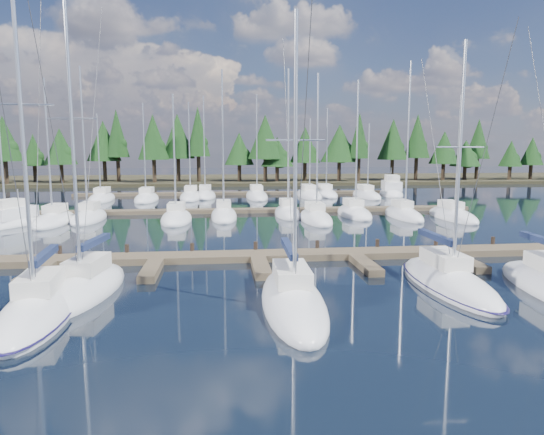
{
  "coord_description": "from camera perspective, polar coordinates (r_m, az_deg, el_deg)",
  "views": [
    {
      "loc": [
        -2.19,
        -11.22,
        6.8
      ],
      "look_at": [
        1.37,
        22.0,
        2.01
      ],
      "focal_mm": 32.0,
      "sensor_mm": 36.0,
      "label": 1
    }
  ],
  "objects": [
    {
      "name": "main_dock",
      "position": [
        29.41,
        -1.7,
        -4.8
      ],
      "size": [
        44.0,
        6.13,
        0.9
      ],
      "color": "brown",
      "rests_on": "ground"
    },
    {
      "name": "back_sailboat_rows",
      "position": [
        56.81,
        -3.66,
        1.54
      ],
      "size": [
        44.23,
        32.56,
        15.72
      ],
      "color": "white",
      "rests_on": "ground"
    },
    {
      "name": "front_sailboat_3",
      "position": [
        21.22,
        2.47,
        -9.73
      ],
      "size": [
        2.9,
        9.57,
        12.93
      ],
      "color": "white",
      "rests_on": "ground"
    },
    {
      "name": "front_sailboat_2",
      "position": [
        24.54,
        -21.13,
        -7.75
      ],
      "size": [
        3.64,
        8.34,
        14.68
      ],
      "color": "white",
      "rests_on": "ground"
    },
    {
      "name": "front_sailboat_4",
      "position": [
        25.54,
        19.97,
        -7.14
      ],
      "size": [
        2.79,
        9.35,
        12.44
      ],
      "color": "white",
      "rests_on": "ground"
    },
    {
      "name": "motor_yacht_right",
      "position": [
        73.15,
        13.84,
        3.01
      ],
      "size": [
        5.2,
        10.08,
        4.81
      ],
      "color": "white",
      "rests_on": "ground"
    },
    {
      "name": "motor_yacht_left",
      "position": [
        48.69,
        -28.19,
        -0.32
      ],
      "size": [
        5.28,
        8.14,
        3.85
      ],
      "color": "white",
      "rests_on": "ground"
    },
    {
      "name": "far_shore",
      "position": [
        101.45,
        -4.89,
        4.46
      ],
      "size": [
        220.0,
        30.0,
        0.6
      ],
      "primitive_type": "cube",
      "color": "#2E2A1A",
      "rests_on": "ground"
    },
    {
      "name": "back_docks",
      "position": [
        61.2,
        -4.04,
        1.95
      ],
      "size": [
        50.0,
        21.8,
        0.4
      ],
      "color": "brown",
      "rests_on": "ground"
    },
    {
      "name": "front_sailboat_1",
      "position": [
        22.13,
        -25.76,
        -9.76
      ],
      "size": [
        3.48,
        8.93,
        15.3
      ],
      "color": "white",
      "rests_on": "ground"
    },
    {
      "name": "ground",
      "position": [
        41.83,
        -3.04,
        -1.2
      ],
      "size": [
        260.0,
        260.0,
        0.0
      ],
      "primitive_type": "plane",
      "color": "black",
      "rests_on": "ground"
    },
    {
      "name": "tree_line",
      "position": [
        91.43,
        -6.85,
        8.49
      ],
      "size": [
        187.84,
        11.88,
        13.83
      ],
      "color": "black",
      "rests_on": "far_shore"
    }
  ]
}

